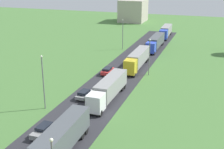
# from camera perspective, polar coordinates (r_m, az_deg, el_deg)

# --- Properties ---
(road) EXTENTS (10.00, 140.00, 0.06)m
(road) POSITION_cam_1_polar(r_m,az_deg,el_deg) (50.18, -5.07, -6.63)
(road) COLOR #2B2B30
(road) RESTS_ON ground
(lane_marking_centre) EXTENTS (0.16, 118.58, 0.01)m
(lane_marking_centre) POSITION_cam_1_polar(r_m,az_deg,el_deg) (46.06, -7.68, -9.14)
(lane_marking_centre) COLOR white
(lane_marking_centre) RESTS_ON road
(truck_lead) EXTENTS (2.88, 14.40, 3.74)m
(truck_lead) POSITION_cam_1_polar(r_m,az_deg,el_deg) (38.03, -9.91, -12.01)
(truck_lead) COLOR green
(truck_lead) RESTS_ON road
(truck_second) EXTENTS (2.54, 13.97, 3.59)m
(truck_second) POSITION_cam_1_polar(r_m,az_deg,el_deg) (53.16, -0.65, -2.59)
(truck_second) COLOR white
(truck_second) RESTS_ON road
(truck_third) EXTENTS (2.55, 14.43, 3.68)m
(truck_third) POSITION_cam_1_polar(r_m,az_deg,el_deg) (70.84, 4.73, 2.91)
(truck_third) COLOR yellow
(truck_third) RESTS_ON road
(truck_fourth) EXTENTS (2.54, 14.44, 3.55)m
(truck_fourth) POSITION_cam_1_polar(r_m,az_deg,el_deg) (88.66, 8.04, 5.98)
(truck_fourth) COLOR blue
(truck_fourth) RESTS_ON road
(truck_fifth) EXTENTS (2.83, 12.93, 3.53)m
(truck_fifth) POSITION_cam_1_polar(r_m,az_deg,el_deg) (105.30, 9.89, 7.91)
(truck_fifth) COLOR blue
(truck_fifth) RESTS_ON road
(car_second) EXTENTS (1.82, 4.36, 1.46)m
(car_second) POSITION_cam_1_polar(r_m,az_deg,el_deg) (43.70, -12.50, -9.95)
(car_second) COLOR gray
(car_second) RESTS_ON road
(car_third) EXTENTS (1.92, 4.25, 1.39)m
(car_third) POSITION_cam_1_polar(r_m,az_deg,el_deg) (54.54, -5.10, -3.60)
(car_third) COLOR gray
(car_third) RESTS_ON road
(car_fourth) EXTENTS (1.83, 4.10, 1.46)m
(car_fourth) POSITION_cam_1_polar(r_m,az_deg,el_deg) (66.58, -0.84, 0.71)
(car_fourth) COLOR red
(car_fourth) RESTS_ON road
(lamppost_second) EXTENTS (0.36, 0.36, 8.97)m
(lamppost_second) POSITION_cam_1_polar(r_m,az_deg,el_deg) (50.09, -12.58, -0.96)
(lamppost_second) COLOR slate
(lamppost_second) RESTS_ON ground
(lamppost_third) EXTENTS (0.36, 0.36, 7.90)m
(lamppost_third) POSITION_cam_1_polar(r_m,az_deg,el_deg) (65.61, 6.91, 3.57)
(lamppost_third) COLOR slate
(lamppost_third) RESTS_ON ground
(lamppost_fourth) EXTENTS (0.36, 0.36, 8.53)m
(lamppost_fourth) POSITION_cam_1_polar(r_m,az_deg,el_deg) (87.08, 1.99, 7.69)
(lamppost_fourth) COLOR slate
(lamppost_fourth) RESTS_ON ground
(distant_building) EXTENTS (10.50, 12.10, 9.27)m
(distant_building) POSITION_cam_1_polar(r_m,az_deg,el_deg) (136.53, 3.92, 11.67)
(distant_building) COLOR #B2A899
(distant_building) RESTS_ON ground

